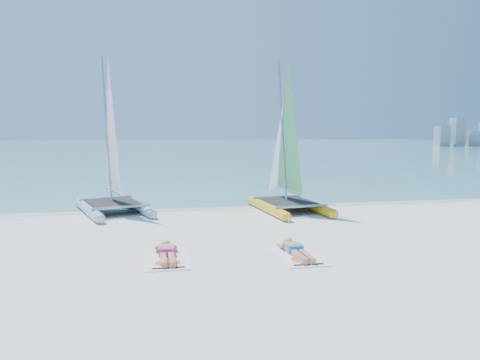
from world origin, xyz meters
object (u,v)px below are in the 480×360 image
object	(u,v)px
catamaran_blue	(111,164)
sunbather_a	(167,252)
catamaran_yellow	(284,161)
sunbather_b	(296,249)
towel_a	(167,259)
towel_b	(298,256)

from	to	relation	value
catamaran_blue	sunbather_a	world-z (taller)	catamaran_blue
catamaran_yellow	sunbather_b	distance (m)	6.66
towel_a	sunbather_b	bearing A→B (deg)	-2.88
catamaran_blue	catamaran_yellow	distance (m)	6.34
towel_a	towel_b	bearing A→B (deg)	-6.45
catamaran_yellow	towel_a	bearing A→B (deg)	-132.66
sunbather_a	sunbather_b	bearing A→B (deg)	-6.45
catamaran_yellow	catamaran_blue	bearing A→B (deg)	168.88
catamaran_yellow	sunbather_a	world-z (taller)	catamaran_yellow
catamaran_blue	sunbather_b	size ratio (longest dim) A/B	3.42
towel_a	sunbather_a	xyz separation A→B (m)	(0.00, 0.19, 0.11)
catamaran_yellow	sunbather_b	world-z (taller)	catamaran_yellow
catamaran_yellow	sunbather_a	distance (m)	7.69
towel_b	sunbather_a	bearing A→B (deg)	170.03
sunbather_a	catamaran_blue	bearing A→B (deg)	104.48
sunbather_a	towel_b	world-z (taller)	sunbather_a
sunbather_a	towel_b	distance (m)	3.11
towel_a	towel_b	xyz separation A→B (m)	(3.06, -0.35, 0.00)
catamaran_blue	sunbather_b	distance (m)	8.51
towel_b	towel_a	bearing A→B (deg)	173.55
catamaran_blue	towel_a	distance (m)	7.15
towel_a	towel_b	world-z (taller)	same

